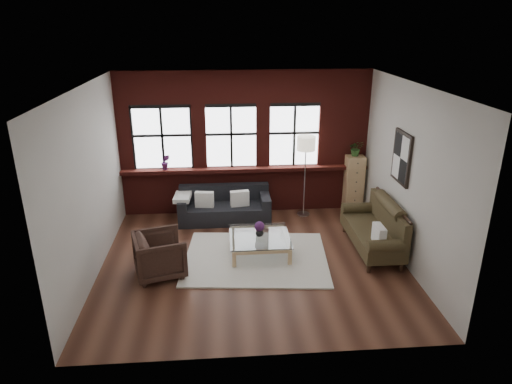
{
  "coord_description": "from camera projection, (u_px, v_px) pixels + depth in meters",
  "views": [
    {
      "loc": [
        -0.54,
        -7.37,
        4.21
      ],
      "look_at": [
        0.1,
        0.6,
        1.15
      ],
      "focal_mm": 32.0,
      "sensor_mm": 36.0,
      "label": 1
    }
  ],
  "objects": [
    {
      "name": "brick_backwall",
      "position": [
        245.0,
        144.0,
        10.11
      ],
      "size": [
        5.5,
        0.12,
        3.2
      ],
      "primitive_type": null,
      "color": "#5A1915",
      "rests_on": "floor"
    },
    {
      "name": "pillow_settee",
      "position": [
        379.0,
        235.0,
        8.09
      ],
      "size": [
        0.15,
        0.38,
        0.34
      ],
      "primitive_type": "cube",
      "rotation": [
        0.0,
        0.0,
        0.01
      ],
      "color": "white",
      "rests_on": "vintage_settee"
    },
    {
      "name": "vintage_settee",
      "position": [
        372.0,
        226.0,
        8.67
      ],
      "size": [
        0.85,
        1.9,
        1.02
      ],
      "primitive_type": null,
      "color": "#3A301A",
      "rests_on": "floor"
    },
    {
      "name": "window_right",
      "position": [
        294.0,
        136.0,
        10.15
      ],
      "size": [
        1.38,
        0.1,
        1.5
      ],
      "primitive_type": null,
      "color": "black",
      "rests_on": "brick_backwall"
    },
    {
      "name": "armchair",
      "position": [
        160.0,
        255.0,
        7.87
      ],
      "size": [
        1.03,
        1.01,
        0.76
      ],
      "primitive_type": "imported",
      "rotation": [
        0.0,
        0.0,
        1.84
      ],
      "color": "#311F18",
      "rests_on": "floor"
    },
    {
      "name": "dark_sofa",
      "position": [
        224.0,
        205.0,
        10.01
      ],
      "size": [
        2.0,
        0.81,
        0.72
      ],
      "primitive_type": null,
      "color": "black",
      "rests_on": "floor"
    },
    {
      "name": "pillow_b",
      "position": [
        240.0,
        198.0,
        9.88
      ],
      "size": [
        0.42,
        0.2,
        0.34
      ],
      "primitive_type": "cube",
      "rotation": [
        0.0,
        0.0,
        0.16
      ],
      "color": "white",
      "rests_on": "dark_sofa"
    },
    {
      "name": "flowers",
      "position": [
        260.0,
        226.0,
        8.52
      ],
      "size": [
        0.19,
        0.19,
        0.19
      ],
      "primitive_type": "sphere",
      "color": "#511E5A",
      "rests_on": "vase"
    },
    {
      "name": "drawer_chest",
      "position": [
        353.0,
        183.0,
        10.46
      ],
      "size": [
        0.41,
        0.41,
        1.32
      ],
      "primitive_type": "cube",
      "color": "tan",
      "rests_on": "floor"
    },
    {
      "name": "potted_plant_top",
      "position": [
        356.0,
        148.0,
        10.16
      ],
      "size": [
        0.33,
        0.29,
        0.35
      ],
      "primitive_type": "imported",
      "rotation": [
        0.0,
        0.0,
        -0.05
      ],
      "color": "#2D5923",
      "rests_on": "drawer_chest"
    },
    {
      "name": "sill_ledge",
      "position": [
        245.0,
        169.0,
        10.23
      ],
      "size": [
        5.5,
        0.3,
        0.08
      ],
      "primitive_type": "cube",
      "color": "#5A1915",
      "rests_on": "brick_backwall"
    },
    {
      "name": "vase",
      "position": [
        260.0,
        232.0,
        8.56
      ],
      "size": [
        0.17,
        0.17,
        0.16
      ],
      "primitive_type": "imported",
      "rotation": [
        0.0,
        0.0,
        0.11
      ],
      "color": "#B2B2B2",
      "rests_on": "coffee_table"
    },
    {
      "name": "wall_left",
      "position": [
        89.0,
        185.0,
        7.63
      ],
      "size": [
        0.0,
        5.0,
        5.0
      ],
      "primitive_type": "plane",
      "rotation": [
        1.57,
        0.0,
        1.57
      ],
      "color": "beige",
      "rests_on": "ground"
    },
    {
      "name": "wall_poster",
      "position": [
        402.0,
        158.0,
        8.23
      ],
      "size": [
        0.05,
        0.74,
        0.94
      ],
      "primitive_type": null,
      "color": "black",
      "rests_on": "wall_right"
    },
    {
      "name": "shag_rug",
      "position": [
        256.0,
        258.0,
        8.52
      ],
      "size": [
        2.81,
        2.3,
        0.03
      ],
      "primitive_type": "cube",
      "rotation": [
        0.0,
        0.0,
        -0.1
      ],
      "color": "silver",
      "rests_on": "floor"
    },
    {
      "name": "coffee_table",
      "position": [
        259.0,
        245.0,
        8.66
      ],
      "size": [
        1.13,
        1.13,
        0.38
      ],
      "primitive_type": null,
      "rotation": [
        0.0,
        0.0,
        0.01
      ],
      "color": "tan",
      "rests_on": "shag_rug"
    },
    {
      "name": "floor_lamp",
      "position": [
        305.0,
        174.0,
        10.09
      ],
      "size": [
        0.4,
        0.4,
        1.98
      ],
      "primitive_type": null,
      "color": "#A5A5A8",
      "rests_on": "floor"
    },
    {
      "name": "ceiling",
      "position": [
        253.0,
        86.0,
        7.27
      ],
      "size": [
        5.5,
        5.5,
        0.0
      ],
      "primitive_type": "plane",
      "rotation": [
        3.14,
        0.0,
        0.0
      ],
      "color": "white",
      "rests_on": "ground"
    },
    {
      "name": "wall_front",
      "position": [
        268.0,
        249.0,
        5.51
      ],
      "size": [
        5.5,
        0.0,
        5.5
      ],
      "primitive_type": "plane",
      "rotation": [
        -1.57,
        0.0,
        0.0
      ],
      "color": "beige",
      "rests_on": "ground"
    },
    {
      "name": "wall_back",
      "position": [
        245.0,
        143.0,
        10.17
      ],
      "size": [
        5.5,
        0.0,
        5.5
      ],
      "primitive_type": "plane",
      "rotation": [
        1.57,
        0.0,
        0.0
      ],
      "color": "beige",
      "rests_on": "ground"
    },
    {
      "name": "window_mid",
      "position": [
        231.0,
        137.0,
        10.04
      ],
      "size": [
        1.38,
        0.1,
        1.5
      ],
      "primitive_type": null,
      "color": "black",
      "rests_on": "brick_backwall"
    },
    {
      "name": "floor",
      "position": [
        253.0,
        262.0,
        8.41
      ],
      "size": [
        5.5,
        5.5,
        0.0
      ],
      "primitive_type": "plane",
      "color": "#432318",
      "rests_on": "ground"
    },
    {
      "name": "window_left",
      "position": [
        162.0,
        139.0,
        9.93
      ],
      "size": [
        1.38,
        0.1,
        1.5
      ],
      "primitive_type": null,
      "color": "black",
      "rests_on": "brick_backwall"
    },
    {
      "name": "wall_right",
      "position": [
        408.0,
        176.0,
        8.04
      ],
      "size": [
        0.0,
        5.0,
        5.0
      ],
      "primitive_type": "plane",
      "rotation": [
        1.57,
        0.0,
        -1.57
      ],
      "color": "beige",
      "rests_on": "ground"
    },
    {
      "name": "pillow_a",
      "position": [
        204.0,
        199.0,
        9.82
      ],
      "size": [
        0.41,
        0.19,
        0.34
      ],
      "primitive_type": "cube",
      "rotation": [
        0.0,
        0.0,
        -0.13
      ],
      "color": "white",
      "rests_on": "dark_sofa"
    },
    {
      "name": "sill_plant",
      "position": [
        165.0,
        162.0,
        9.99
      ],
      "size": [
        0.2,
        0.16,
        0.35
      ],
      "primitive_type": "imported",
      "rotation": [
        0.0,
        0.0,
        0.05
      ],
      "color": "#511E5A",
      "rests_on": "sill_ledge"
    }
  ]
}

